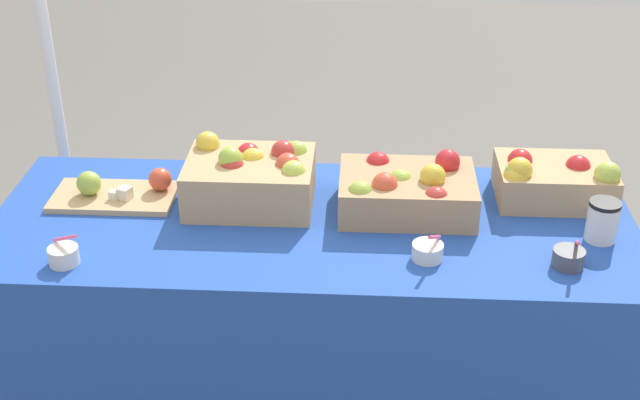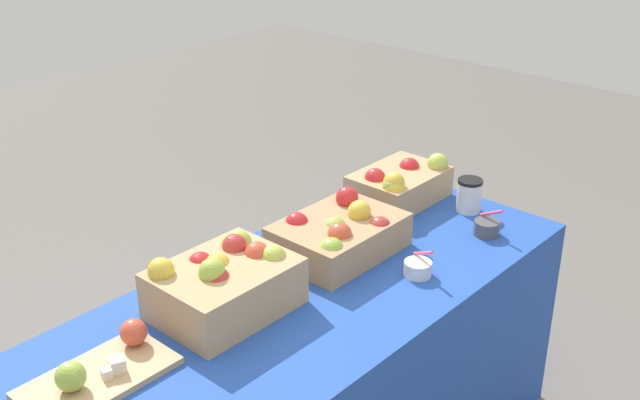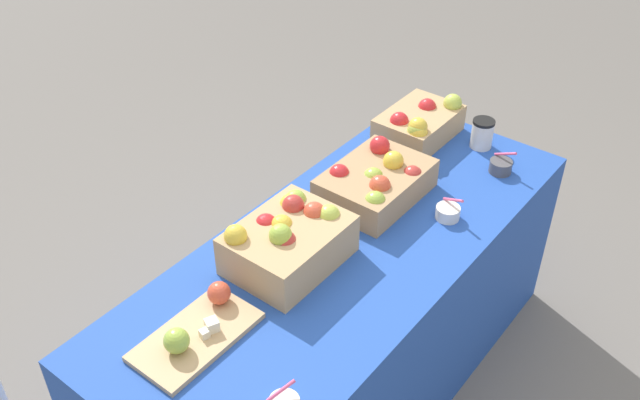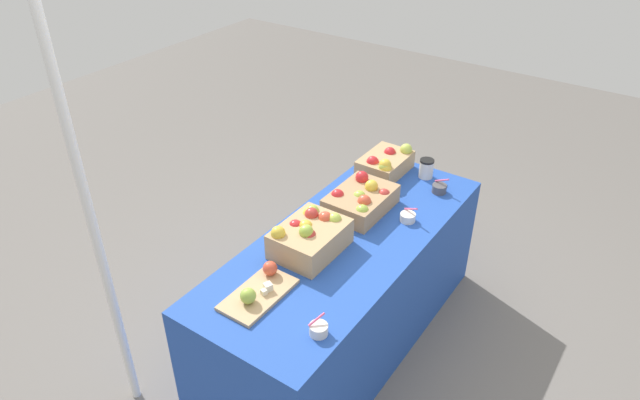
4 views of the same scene
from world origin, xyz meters
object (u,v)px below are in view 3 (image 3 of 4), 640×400
Objects in this scene: apple_crate_middle at (376,182)px; apple_crate_right at (289,239)px; sample_bowl_mid at (448,212)px; sample_bowl_far at (501,166)px; apple_crate_left at (419,124)px; coffee_cup at (482,134)px; cutting_board_front at (197,329)px.

apple_crate_right is at bearing 177.03° from apple_crate_middle.
sample_bowl_far reaches higher than sample_bowl_mid.
apple_crate_left is at bearing 11.54° from apple_crate_middle.
apple_crate_left is 0.54m from sample_bowl_mid.
apple_crate_right is at bearing 149.93° from sample_bowl_mid.
sample_bowl_far is (-0.02, -0.38, -0.04)m from apple_crate_left.
apple_crate_right is 3.64× the size of sample_bowl_far.
coffee_cup is at bearing -66.43° from apple_crate_left.
cutting_board_front is at bearing 162.59° from sample_bowl_mid.
apple_crate_right reaches higher than coffee_cup.
cutting_board_front is at bearing -179.52° from apple_crate_right.
apple_crate_middle is at bearing -168.46° from apple_crate_left.
apple_crate_middle reaches higher than sample_bowl_far.
apple_crate_right reaches higher than sample_bowl_far.
apple_crate_right reaches higher than cutting_board_front.
coffee_cup is at bearing -6.52° from cutting_board_front.
apple_crate_middle is at bearing -1.32° from cutting_board_front.
apple_crate_left is 0.25m from coffee_cup.
sample_bowl_mid is (0.51, -0.30, -0.06)m from apple_crate_right.
sample_bowl_mid is (0.05, -0.27, -0.04)m from apple_crate_middle.
coffee_cup is at bearing 51.12° from sample_bowl_far.
apple_crate_right reaches higher than apple_crate_left.
cutting_board_front is 1.35m from sample_bowl_far.
apple_crate_left is at bearing 87.61° from sample_bowl_far.
apple_crate_middle is 3.95× the size of sample_bowl_mid.
cutting_board_front is at bearing 173.48° from coffee_cup.
sample_bowl_far is 0.86× the size of coffee_cup.
coffee_cup reaches higher than cutting_board_front.
apple_crate_right is (-0.90, -0.07, 0.02)m from apple_crate_left.
apple_crate_left reaches higher than sample_bowl_far.
sample_bowl_far reaches higher than cutting_board_front.
sample_bowl_mid is 0.97× the size of sample_bowl_far.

